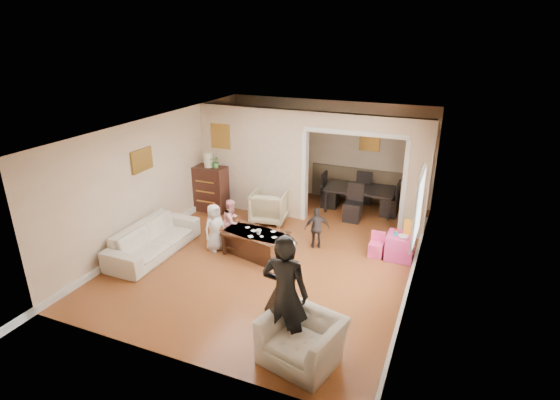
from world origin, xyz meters
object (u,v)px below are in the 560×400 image
at_px(sofa, 154,239).
at_px(dresser, 210,189).
at_px(coffee_cup, 259,232).
at_px(cyan_cup, 396,233).
at_px(armchair_back, 269,206).
at_px(adult_person, 285,294).
at_px(child_toddler, 317,228).
at_px(coffee_table, 256,243).
at_px(child_kneel_b, 232,221).
at_px(table_lamp, 209,160).
at_px(armchair_front, 302,340).
at_px(play_table, 400,247).
at_px(dining_table, 359,200).
at_px(child_kneel_a, 215,228).

distance_m(sofa, dresser, 2.46).
bearing_deg(coffee_cup, cyan_cup, 20.73).
distance_m(armchair_back, cyan_cup, 3.13).
xyz_separation_m(adult_person, child_toddler, (-0.57, 3.16, -0.46)).
relative_size(coffee_table, child_toddler, 1.44).
xyz_separation_m(coffee_table, child_kneel_b, (-0.70, 0.30, 0.25)).
xyz_separation_m(sofa, adult_person, (3.54, -1.64, 0.59)).
xyz_separation_m(dresser, coffee_cup, (2.15, -1.73, -0.04)).
bearing_deg(coffee_cup, table_lamp, 141.26).
bearing_deg(adult_person, armchair_front, 153.75).
relative_size(sofa, cyan_cup, 26.88).
distance_m(cyan_cup, child_toddler, 1.59).
height_order(sofa, coffee_table, sofa).
height_order(table_lamp, play_table, table_lamp).
relative_size(armchair_back, child_kneel_b, 0.85).
height_order(table_lamp, child_toddler, table_lamp).
distance_m(dining_table, child_kneel_b, 3.48).
distance_m(table_lamp, adult_person, 5.50).
bearing_deg(dining_table, child_kneel_b, -130.71).
bearing_deg(play_table, adult_person, -108.19).
bearing_deg(armchair_back, sofa, 49.26).
bearing_deg(adult_person, sofa, -28.00).
distance_m(dresser, child_kneel_a, 2.19).
xyz_separation_m(dresser, dining_table, (3.45, 1.39, -0.27)).
relative_size(table_lamp, adult_person, 0.20).
bearing_deg(coffee_table, coffee_cup, -26.57).
relative_size(armchair_back, coffee_table, 0.64).
bearing_deg(child_kneel_b, coffee_table, -119.04).
bearing_deg(coffee_table, child_toddler, 35.54).
relative_size(sofa, dining_table, 1.26).
bearing_deg(cyan_cup, coffee_table, -160.97).
distance_m(dresser, child_kneel_b, 1.93).
height_order(armchair_front, adult_person, adult_person).
height_order(dining_table, adult_person, adult_person).
xyz_separation_m(armchair_front, child_toddler, (-0.87, 3.28, 0.11)).
relative_size(cyan_cup, child_kneel_b, 0.08).
xyz_separation_m(coffee_cup, child_kneel_b, (-0.80, 0.35, -0.05)).
distance_m(sofa, dining_table, 5.07).
height_order(child_kneel_a, child_kneel_b, child_kneel_a).
bearing_deg(table_lamp, dining_table, 21.85).
xyz_separation_m(armchair_front, adult_person, (-0.30, 0.13, 0.57)).
distance_m(armchair_front, adult_person, 0.66).
xyz_separation_m(armchair_back, dresser, (-1.63, 0.06, 0.20)).
relative_size(sofa, child_kneel_b, 2.22).
xyz_separation_m(dresser, coffee_table, (2.05, -1.68, -0.33)).
bearing_deg(dining_table, child_toddler, -102.10).
relative_size(coffee_cup, dining_table, 0.06).
distance_m(armchair_back, table_lamp, 1.89).
distance_m(armchair_front, child_kneel_a, 3.66).
height_order(armchair_back, coffee_cup, armchair_back).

